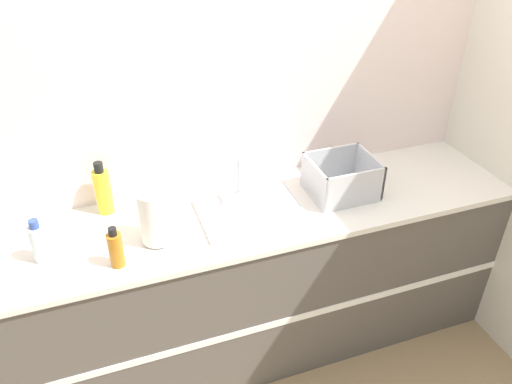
{
  "coord_description": "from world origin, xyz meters",
  "views": [
    {
      "loc": [
        -0.65,
        -1.54,
        2.29
      ],
      "look_at": [
        -0.02,
        0.27,
        1.04
      ],
      "focal_mm": 35.0,
      "sensor_mm": 36.0,
      "label": 1
    }
  ],
  "objects_px": {
    "sink": "(250,209)",
    "bottle_yellow": "(103,191)",
    "paper_towel_roll": "(155,217)",
    "bottle_amber": "(116,249)",
    "dish_rack": "(341,180)",
    "bottle_clear": "(39,243)"
  },
  "relations": [
    {
      "from": "sink",
      "to": "bottle_clear",
      "type": "bearing_deg",
      "value": -177.8
    },
    {
      "from": "paper_towel_roll",
      "to": "bottle_yellow",
      "type": "height_order",
      "value": "bottle_yellow"
    },
    {
      "from": "bottle_yellow",
      "to": "bottle_amber",
      "type": "height_order",
      "value": "bottle_yellow"
    },
    {
      "from": "paper_towel_roll",
      "to": "bottle_clear",
      "type": "bearing_deg",
      "value": 175.95
    },
    {
      "from": "bottle_clear",
      "to": "bottle_amber",
      "type": "xyz_separation_m",
      "value": [
        0.29,
        -0.14,
        -0.01
      ]
    },
    {
      "from": "bottle_clear",
      "to": "bottle_amber",
      "type": "bearing_deg",
      "value": -25.22
    },
    {
      "from": "dish_rack",
      "to": "bottle_clear",
      "type": "bearing_deg",
      "value": -178.22
    },
    {
      "from": "sink",
      "to": "bottle_yellow",
      "type": "distance_m",
      "value": 0.68
    },
    {
      "from": "sink",
      "to": "bottle_yellow",
      "type": "xyz_separation_m",
      "value": [
        -0.64,
        0.23,
        0.1
      ]
    },
    {
      "from": "paper_towel_roll",
      "to": "dish_rack",
      "type": "distance_m",
      "value": 0.93
    },
    {
      "from": "sink",
      "to": "bottle_yellow",
      "type": "relative_size",
      "value": 1.81
    },
    {
      "from": "sink",
      "to": "dish_rack",
      "type": "bearing_deg",
      "value": 0.98
    },
    {
      "from": "dish_rack",
      "to": "bottle_clear",
      "type": "relative_size",
      "value": 1.56
    },
    {
      "from": "bottle_yellow",
      "to": "paper_towel_roll",
      "type": "bearing_deg",
      "value": -57.83
    },
    {
      "from": "sink",
      "to": "bottle_amber",
      "type": "relative_size",
      "value": 2.55
    },
    {
      "from": "paper_towel_roll",
      "to": "bottle_clear",
      "type": "height_order",
      "value": "paper_towel_roll"
    },
    {
      "from": "sink",
      "to": "paper_towel_roll",
      "type": "bearing_deg",
      "value": -171.26
    },
    {
      "from": "sink",
      "to": "bottle_yellow",
      "type": "height_order",
      "value": "bottle_yellow"
    },
    {
      "from": "paper_towel_roll",
      "to": "bottle_yellow",
      "type": "relative_size",
      "value": 0.96
    },
    {
      "from": "paper_towel_roll",
      "to": "bottle_amber",
      "type": "relative_size",
      "value": 1.35
    },
    {
      "from": "dish_rack",
      "to": "bottle_yellow",
      "type": "distance_m",
      "value": 1.14
    },
    {
      "from": "bottle_yellow",
      "to": "bottle_clear",
      "type": "distance_m",
      "value": 0.39
    }
  ]
}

